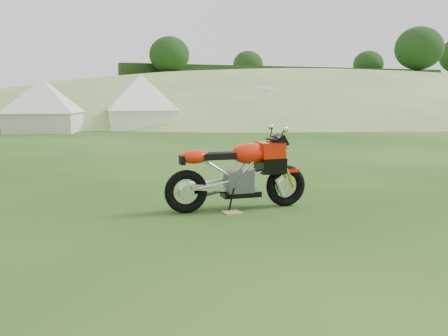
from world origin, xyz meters
name	(u,v)px	position (x,y,z in m)	size (l,w,h in m)	color
ground	(226,253)	(0.00, 0.00, 0.00)	(120.00, 120.00, 0.00)	#123D0D
hillside	(298,110)	(24.00, 40.00, 0.00)	(80.00, 64.00, 8.00)	#638A46
hedgerow	(298,110)	(24.00, 40.00, 0.00)	(36.00, 1.20, 8.60)	black
sport_motorcycle	(238,168)	(0.90, 1.80, 0.60)	(2.01, 0.50, 1.21)	red
plywood_board	(232,212)	(0.73, 1.61, 0.01)	(0.24, 0.20, 0.02)	tan
tent_left	(44,104)	(-1.11, 18.34, 1.21)	(2.78, 2.78, 2.41)	silver
tent_mid	(142,101)	(3.27, 18.83, 1.29)	(2.99, 2.99, 2.59)	white
caravan	(287,105)	(11.99, 20.47, 0.99)	(4.24, 1.89, 1.98)	white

